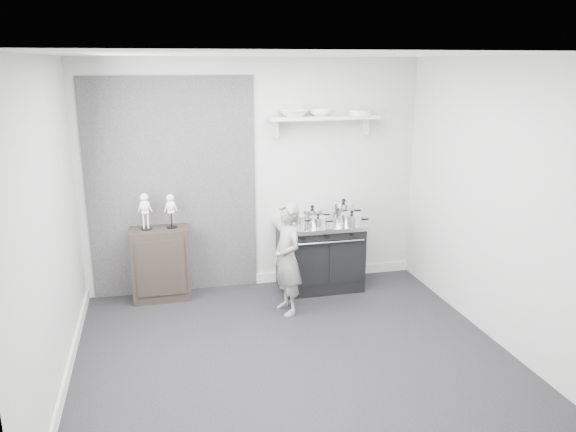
# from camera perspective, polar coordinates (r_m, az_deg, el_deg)

# --- Properties ---
(ground) EXTENTS (4.00, 4.00, 0.00)m
(ground) POSITION_cam_1_polar(r_m,az_deg,el_deg) (5.42, 0.36, -13.76)
(ground) COLOR black
(ground) RESTS_ON ground
(room_shell) EXTENTS (4.02, 3.62, 2.71)m
(room_shell) POSITION_cam_1_polar(r_m,az_deg,el_deg) (4.96, -1.03, 3.74)
(room_shell) COLOR #BBBBB8
(room_shell) RESTS_ON ground
(wall_shelf) EXTENTS (1.30, 0.26, 0.24)m
(wall_shelf) POSITION_cam_1_polar(r_m,az_deg,el_deg) (6.60, 3.64, 9.85)
(wall_shelf) COLOR silver
(wall_shelf) RESTS_ON room_shell
(stove) EXTENTS (1.01, 0.63, 0.81)m
(stove) POSITION_cam_1_polar(r_m,az_deg,el_deg) (6.73, 3.26, -4.00)
(stove) COLOR black
(stove) RESTS_ON ground
(side_cabinet) EXTENTS (0.64, 0.38, 0.84)m
(side_cabinet) POSITION_cam_1_polar(r_m,az_deg,el_deg) (6.59, -12.83, -4.73)
(side_cabinet) COLOR black
(side_cabinet) RESTS_ON ground
(child) EXTENTS (0.38, 0.50, 1.23)m
(child) POSITION_cam_1_polar(r_m,az_deg,el_deg) (6.00, -0.05, -4.34)
(child) COLOR gray
(child) RESTS_ON ground
(pot_front_left) EXTENTS (0.28, 0.19, 0.17)m
(pot_front_left) POSITION_cam_1_polar(r_m,az_deg,el_deg) (6.44, 0.97, -0.48)
(pot_front_left) COLOR silver
(pot_front_left) RESTS_ON stove
(pot_back_left) EXTENTS (0.35, 0.26, 0.20)m
(pot_back_left) POSITION_cam_1_polar(r_m,az_deg,el_deg) (6.67, 2.48, 0.14)
(pot_back_left) COLOR silver
(pot_back_left) RESTS_ON stove
(pot_back_right) EXTENTS (0.36, 0.27, 0.26)m
(pot_back_right) POSITION_cam_1_polar(r_m,az_deg,el_deg) (6.77, 5.65, 0.55)
(pot_back_right) COLOR silver
(pot_back_right) RESTS_ON stove
(pot_front_right) EXTENTS (0.33, 0.24, 0.18)m
(pot_front_right) POSITION_cam_1_polar(r_m,az_deg,el_deg) (6.52, 6.48, -0.36)
(pot_front_right) COLOR silver
(pot_front_right) RESTS_ON stove
(pot_front_center) EXTENTS (0.28, 0.20, 0.15)m
(pot_front_center) POSITION_cam_1_polar(r_m,az_deg,el_deg) (6.45, 3.06, -0.57)
(pot_front_center) COLOR silver
(pot_front_center) RESTS_ON stove
(skeleton_full) EXTENTS (0.13, 0.09, 0.48)m
(skeleton_full) POSITION_cam_1_polar(r_m,az_deg,el_deg) (6.40, -14.33, 0.73)
(skeleton_full) COLOR silver
(skeleton_full) RESTS_ON side_cabinet
(skeleton_torso) EXTENTS (0.12, 0.08, 0.45)m
(skeleton_torso) POSITION_cam_1_polar(r_m,az_deg,el_deg) (6.40, -11.82, 0.75)
(skeleton_torso) COLOR silver
(skeleton_torso) RESTS_ON side_cabinet
(bowl_large) EXTENTS (0.33, 0.33, 0.08)m
(bowl_large) POSITION_cam_1_polar(r_m,az_deg,el_deg) (6.49, 0.54, 10.43)
(bowl_large) COLOR white
(bowl_large) RESTS_ON wall_shelf
(bowl_small) EXTENTS (0.24, 0.24, 0.08)m
(bowl_small) POSITION_cam_1_polar(r_m,az_deg,el_deg) (6.57, 3.28, 10.44)
(bowl_small) COLOR white
(bowl_small) RESTS_ON wall_shelf
(plate_stack) EXTENTS (0.27, 0.27, 0.06)m
(plate_stack) POSITION_cam_1_polar(r_m,az_deg,el_deg) (6.73, 7.30, 10.40)
(plate_stack) COLOR silver
(plate_stack) RESTS_ON wall_shelf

